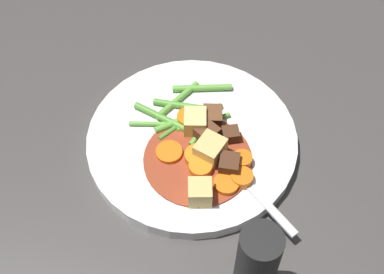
{
  "coord_description": "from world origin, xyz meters",
  "views": [
    {
      "loc": [
        0.4,
        -0.08,
        0.58
      ],
      "look_at": [
        0.0,
        0.0,
        0.02
      ],
      "focal_mm": 50.83,
      "sensor_mm": 36.0,
      "label": 1
    }
  ],
  "objects_px": {
    "carrot_slice_5": "(242,160)",
    "meat_chunk_0": "(213,117)",
    "potato_chunk_1": "(195,122)",
    "potato_chunk_0": "(210,150)",
    "carrot_slice_6": "(203,167)",
    "carrot_slice_2": "(226,184)",
    "carrot_slice_3": "(197,157)",
    "meat_chunk_2": "(230,135)",
    "dinner_plate": "(192,141)",
    "meat_chunk_1": "(207,134)",
    "carrot_slice_4": "(242,178)",
    "fork": "(242,178)",
    "carrot_slice_1": "(187,119)",
    "potato_chunk_2": "(200,192)",
    "carrot_slice_0": "(169,153)",
    "meat_chunk_3": "(229,165)",
    "pepper_mill": "(256,266)"
  },
  "relations": [
    {
      "from": "carrot_slice_6",
      "to": "fork",
      "type": "distance_m",
      "value": 0.05
    },
    {
      "from": "carrot_slice_3",
      "to": "carrot_slice_5",
      "type": "xyz_separation_m",
      "value": [
        0.02,
        0.05,
        0.0
      ]
    },
    {
      "from": "fork",
      "to": "carrot_slice_4",
      "type": "bearing_deg",
      "value": -27.08
    },
    {
      "from": "carrot_slice_5",
      "to": "carrot_slice_2",
      "type": "bearing_deg",
      "value": -43.68
    },
    {
      "from": "carrot_slice_4",
      "to": "potato_chunk_2",
      "type": "relative_size",
      "value": 0.97
    },
    {
      "from": "dinner_plate",
      "to": "carrot_slice_2",
      "type": "relative_size",
      "value": 8.91
    },
    {
      "from": "carrot_slice_0",
      "to": "carrot_slice_3",
      "type": "relative_size",
      "value": 1.02
    },
    {
      "from": "meat_chunk_1",
      "to": "pepper_mill",
      "type": "relative_size",
      "value": 0.21
    },
    {
      "from": "potato_chunk_1",
      "to": "meat_chunk_0",
      "type": "xyz_separation_m",
      "value": [
        -0.01,
        0.02,
        -0.0
      ]
    },
    {
      "from": "carrot_slice_1",
      "to": "fork",
      "type": "height_order",
      "value": "carrot_slice_1"
    },
    {
      "from": "meat_chunk_1",
      "to": "fork",
      "type": "relative_size",
      "value": 0.16
    },
    {
      "from": "potato_chunk_2",
      "to": "meat_chunk_3",
      "type": "relative_size",
      "value": 1.08
    },
    {
      "from": "carrot_slice_0",
      "to": "meat_chunk_2",
      "type": "relative_size",
      "value": 1.58
    },
    {
      "from": "carrot_slice_5",
      "to": "meat_chunk_0",
      "type": "height_order",
      "value": "meat_chunk_0"
    },
    {
      "from": "carrot_slice_0",
      "to": "pepper_mill",
      "type": "distance_m",
      "value": 0.19
    },
    {
      "from": "meat_chunk_1",
      "to": "meat_chunk_2",
      "type": "xyz_separation_m",
      "value": [
        0.01,
        0.03,
        -0.0
      ]
    },
    {
      "from": "carrot_slice_3",
      "to": "meat_chunk_2",
      "type": "height_order",
      "value": "meat_chunk_2"
    },
    {
      "from": "carrot_slice_3",
      "to": "meat_chunk_0",
      "type": "distance_m",
      "value": 0.06
    },
    {
      "from": "carrot_slice_0",
      "to": "carrot_slice_5",
      "type": "distance_m",
      "value": 0.09
    },
    {
      "from": "carrot_slice_4",
      "to": "potato_chunk_1",
      "type": "distance_m",
      "value": 0.1
    },
    {
      "from": "carrot_slice_1",
      "to": "pepper_mill",
      "type": "relative_size",
      "value": 0.23
    },
    {
      "from": "pepper_mill",
      "to": "carrot_slice_5",
      "type": "bearing_deg",
      "value": 169.65
    },
    {
      "from": "potato_chunk_1",
      "to": "carrot_slice_1",
      "type": "bearing_deg",
      "value": -149.2
    },
    {
      "from": "carrot_slice_5",
      "to": "fork",
      "type": "relative_size",
      "value": 0.15
    },
    {
      "from": "carrot_slice_4",
      "to": "carrot_slice_5",
      "type": "bearing_deg",
      "value": 164.8
    },
    {
      "from": "dinner_plate",
      "to": "carrot_slice_4",
      "type": "xyz_separation_m",
      "value": [
        0.07,
        0.05,
        0.01
      ]
    },
    {
      "from": "meat_chunk_3",
      "to": "potato_chunk_0",
      "type": "bearing_deg",
      "value": -143.95
    },
    {
      "from": "carrot_slice_1",
      "to": "meat_chunk_2",
      "type": "height_order",
      "value": "meat_chunk_2"
    },
    {
      "from": "potato_chunk_1",
      "to": "potato_chunk_2",
      "type": "distance_m",
      "value": 0.1
    },
    {
      "from": "carrot_slice_4",
      "to": "potato_chunk_0",
      "type": "distance_m",
      "value": 0.05
    },
    {
      "from": "dinner_plate",
      "to": "meat_chunk_3",
      "type": "height_order",
      "value": "meat_chunk_3"
    },
    {
      "from": "meat_chunk_0",
      "to": "meat_chunk_1",
      "type": "height_order",
      "value": "same"
    },
    {
      "from": "carrot_slice_5",
      "to": "meat_chunk_1",
      "type": "xyz_separation_m",
      "value": [
        -0.04,
        -0.03,
        0.0
      ]
    },
    {
      "from": "pepper_mill",
      "to": "carrot_slice_0",
      "type": "bearing_deg",
      "value": -162.01
    },
    {
      "from": "dinner_plate",
      "to": "meat_chunk_1",
      "type": "height_order",
      "value": "meat_chunk_1"
    },
    {
      "from": "carrot_slice_2",
      "to": "meat_chunk_0",
      "type": "bearing_deg",
      "value": 177.05
    },
    {
      "from": "carrot_slice_5",
      "to": "fork",
      "type": "bearing_deg",
      "value": -14.11
    },
    {
      "from": "carrot_slice_4",
      "to": "pepper_mill",
      "type": "relative_size",
      "value": 0.22
    },
    {
      "from": "carrot_slice_4",
      "to": "potato_chunk_0",
      "type": "xyz_separation_m",
      "value": [
        -0.04,
        -0.03,
        0.01
      ]
    },
    {
      "from": "potato_chunk_0",
      "to": "carrot_slice_2",
      "type": "bearing_deg",
      "value": 11.8
    },
    {
      "from": "meat_chunk_0",
      "to": "carrot_slice_3",
      "type": "bearing_deg",
      "value": -29.92
    },
    {
      "from": "meat_chunk_0",
      "to": "meat_chunk_3",
      "type": "relative_size",
      "value": 1.07
    },
    {
      "from": "carrot_slice_2",
      "to": "carrot_slice_0",
      "type": "bearing_deg",
      "value": -134.84
    },
    {
      "from": "meat_chunk_3",
      "to": "carrot_slice_1",
      "type": "bearing_deg",
      "value": -156.86
    },
    {
      "from": "carrot_slice_2",
      "to": "carrot_slice_3",
      "type": "xyz_separation_m",
      "value": [
        -0.04,
        -0.03,
        0.0
      ]
    },
    {
      "from": "potato_chunk_0",
      "to": "carrot_slice_6",
      "type": "bearing_deg",
      "value": -33.22
    },
    {
      "from": "potato_chunk_2",
      "to": "meat_chunk_0",
      "type": "xyz_separation_m",
      "value": [
        -0.11,
        0.04,
        -0.0
      ]
    },
    {
      "from": "carrot_slice_6",
      "to": "carrot_slice_2",
      "type": "bearing_deg",
      "value": 38.71
    },
    {
      "from": "carrot_slice_0",
      "to": "carrot_slice_1",
      "type": "bearing_deg",
      "value": 145.57
    },
    {
      "from": "meat_chunk_3",
      "to": "carrot_slice_3",
      "type": "bearing_deg",
      "value": -122.72
    }
  ]
}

